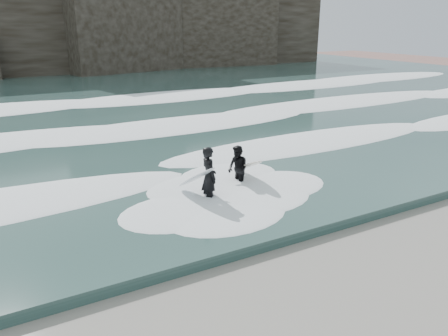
% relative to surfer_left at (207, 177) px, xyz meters
% --- Properties ---
extents(ground, '(120.00, 120.00, 0.00)m').
position_rel_surfer_left_xyz_m(ground, '(-0.67, -6.25, -0.93)').
color(ground, '#89594E').
rests_on(ground, ground).
extents(sea, '(90.00, 52.00, 0.30)m').
position_rel_surfer_left_xyz_m(sea, '(-0.67, 22.75, -0.78)').
color(sea, '#2A4642').
rests_on(sea, ground).
extents(headland, '(70.00, 9.00, 10.00)m').
position_rel_surfer_left_xyz_m(headland, '(-0.67, 39.75, 4.07)').
color(headland, black).
rests_on(headland, ground).
extents(foam_near, '(60.00, 3.20, 0.20)m').
position_rel_surfer_left_xyz_m(foam_near, '(-0.67, 2.75, -0.53)').
color(foam_near, white).
rests_on(foam_near, sea).
extents(foam_mid, '(60.00, 4.00, 0.24)m').
position_rel_surfer_left_xyz_m(foam_mid, '(-0.67, 9.75, -0.51)').
color(foam_mid, white).
rests_on(foam_mid, sea).
extents(foam_far, '(60.00, 4.80, 0.30)m').
position_rel_surfer_left_xyz_m(foam_far, '(-0.67, 18.75, -0.48)').
color(foam_far, white).
rests_on(foam_far, sea).
extents(surfer_left, '(1.07, 1.75, 1.86)m').
position_rel_surfer_left_xyz_m(surfer_left, '(0.00, 0.00, 0.00)').
color(surfer_left, black).
rests_on(surfer_left, ground).
extents(surfer_right, '(1.10, 1.83, 1.53)m').
position_rel_surfer_left_xyz_m(surfer_right, '(1.49, 0.62, -0.16)').
color(surfer_right, black).
rests_on(surfer_right, ground).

